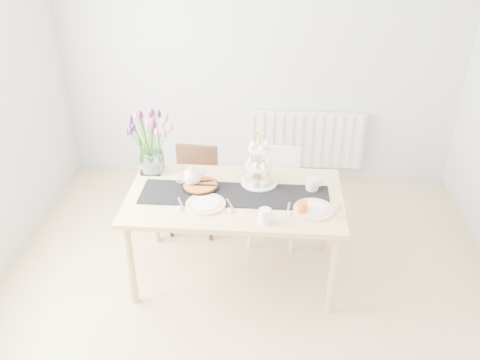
# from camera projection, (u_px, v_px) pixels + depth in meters

# --- Properties ---
(room_shell) EXTENTS (4.50, 4.50, 4.50)m
(room_shell) POSITION_uv_depth(u_px,v_px,m) (244.00, 167.00, 3.00)
(room_shell) COLOR tan
(room_shell) RESTS_ON ground
(radiator) EXTENTS (1.20, 0.08, 0.60)m
(radiator) POSITION_uv_depth(u_px,v_px,m) (305.00, 140.00, 5.29)
(radiator) COLOR white
(radiator) RESTS_ON room_shell
(dining_table) EXTENTS (1.60, 0.90, 0.75)m
(dining_table) POSITION_uv_depth(u_px,v_px,m) (235.00, 204.00, 3.81)
(dining_table) COLOR tan
(dining_table) RESTS_ON ground
(chair_brown) EXTENTS (0.42, 0.42, 0.75)m
(chair_brown) POSITION_uv_depth(u_px,v_px,m) (196.00, 182.00, 4.56)
(chair_brown) COLOR #3A2215
(chair_brown) RESTS_ON ground
(chair_white) EXTENTS (0.43, 0.43, 0.82)m
(chair_white) POSITION_uv_depth(u_px,v_px,m) (274.00, 187.00, 4.40)
(chair_white) COLOR white
(chair_white) RESTS_ON ground
(table_runner) EXTENTS (1.40, 0.35, 0.01)m
(table_runner) POSITION_uv_depth(u_px,v_px,m) (235.00, 195.00, 3.77)
(table_runner) COLOR black
(table_runner) RESTS_ON dining_table
(tulip_vase) EXTENTS (0.61, 0.61, 0.51)m
(tulip_vase) POSITION_uv_depth(u_px,v_px,m) (149.00, 134.00, 3.92)
(tulip_vase) COLOR silver
(tulip_vase) RESTS_ON dining_table
(cake_stand) EXTENTS (0.29, 0.29, 0.42)m
(cake_stand) POSITION_uv_depth(u_px,v_px,m) (259.00, 170.00, 3.86)
(cake_stand) COLOR gold
(cake_stand) RESTS_ON dining_table
(teapot) EXTENTS (0.29, 0.27, 0.16)m
(teapot) POSITION_uv_depth(u_px,v_px,m) (192.00, 177.00, 3.86)
(teapot) COLOR white
(teapot) RESTS_ON dining_table
(cream_jug) EXTENTS (0.11, 0.11, 0.10)m
(cream_jug) POSITION_uv_depth(u_px,v_px,m) (312.00, 184.00, 3.81)
(cream_jug) COLOR silver
(cream_jug) RESTS_ON dining_table
(tart_tin) EXTENTS (0.29, 0.29, 0.03)m
(tart_tin) POSITION_uv_depth(u_px,v_px,m) (200.00, 186.00, 3.86)
(tart_tin) COLOR black
(tart_tin) RESTS_ON dining_table
(mug_white) EXTENTS (0.10, 0.10, 0.10)m
(mug_white) POSITION_uv_depth(u_px,v_px,m) (265.00, 216.00, 3.44)
(mug_white) COLOR white
(mug_white) RESTS_ON dining_table
(mug_orange) EXTENTS (0.10, 0.10, 0.09)m
(mug_orange) POSITION_uv_depth(u_px,v_px,m) (302.00, 208.00, 3.54)
(mug_orange) COLOR orange
(mug_orange) RESTS_ON dining_table
(plate_left) EXTENTS (0.38, 0.38, 0.02)m
(plate_left) POSITION_uv_depth(u_px,v_px,m) (206.00, 204.00, 3.65)
(plate_left) COLOR silver
(plate_left) RESTS_ON dining_table
(plate_right) EXTENTS (0.32, 0.32, 0.02)m
(plate_right) POSITION_uv_depth(u_px,v_px,m) (314.00, 210.00, 3.59)
(plate_right) COLOR white
(plate_right) RESTS_ON dining_table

